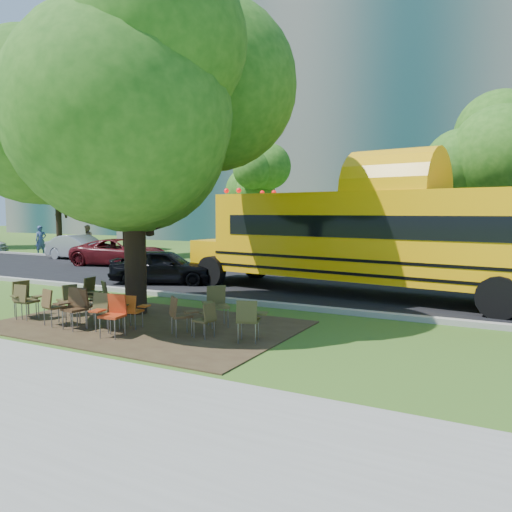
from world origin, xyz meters
The scene contains 33 objects.
ground centered at (0.00, 0.00, 0.00)m, with size 160.00×160.00×0.00m, color #34581B.
dirt_patch centered at (1.00, -0.50, 0.01)m, with size 7.00×4.50×0.03m, color #382819.
asphalt_road centered at (0.00, 7.00, 0.02)m, with size 80.00×8.00×0.04m, color black.
kerb_near centered at (0.00, 3.00, 0.07)m, with size 80.00×0.25×0.14m, color gray.
kerb_far centered at (0.00, 11.10, 0.07)m, with size 80.00×0.25×0.14m, color gray.
building_main centered at (-8.00, 36.00, 11.00)m, with size 38.00×16.00×22.00m, color slate.
building_left centered at (-38.00, 40.00, 10.00)m, with size 26.00×14.00×20.00m, color slate.
bg_tree_0 centered at (-12.00, 13.00, 4.57)m, with size 5.20×5.20×7.18m.
bg_tree_1 centered at (-20.00, 15.00, 5.39)m, with size 6.00×6.00×8.40m.
bg_tree_2 centered at (-5.00, 16.00, 4.21)m, with size 4.80×4.80×6.62m.
bg_tree_3 centered at (8.00, 14.00, 5.03)m, with size 5.60×5.60×7.84m.
main_tree centered at (-0.13, 0.45, 5.29)m, with size 7.20×7.20×8.90m.
school_bus centered at (5.24, 5.97, 1.91)m, with size 13.75×4.71×3.30m.
chair_0 centered at (-1.97, -1.47, 0.57)m, with size 0.60×0.57×0.92m.
chair_1 centered at (-0.83, -1.62, 0.56)m, with size 0.68×0.53×0.90m.
chair_2 centered at (-0.17, -1.35, 0.59)m, with size 0.66×0.71×0.96m.
chair_3 centered at (-0.12, -1.59, 0.59)m, with size 0.68×0.56×0.95m.
chair_4 centered at (0.69, -1.46, 0.57)m, with size 0.60×0.56×0.92m.
chair_5 centered at (1.13, -1.72, 0.58)m, with size 0.63×0.63×0.93m.
chair_6 centered at (2.96, -0.88, 0.48)m, with size 0.45×0.55×0.77m.
chair_7 centered at (2.34, -0.99, 0.54)m, with size 0.75×0.59×0.87m.
chair_8 centered at (-1.41, -0.64, 0.53)m, with size 0.51×0.66×0.85m.
chair_9 centered at (-0.97, -0.02, 0.54)m, with size 0.73×0.58×0.87m.
chair_10 centered at (-1.12, -0.09, 0.60)m, with size 0.66×0.65×0.97m.
chair_11 centered at (1.00, -0.96, 0.50)m, with size 0.54×0.55×0.81m.
chair_12 centered at (2.56, 0.15, 0.60)m, with size 0.66×0.83×0.96m.
chair_13 centered at (3.94, -0.79, 0.56)m, with size 0.62×0.69×0.91m.
chair_14 centered at (-2.31, -1.30, 0.58)m, with size 0.56×0.69×0.94m.
black_car centered at (-2.92, 5.12, 0.66)m, with size 1.56×3.88×1.32m, color black.
bg_car_silver centered at (-13.01, 10.45, 0.70)m, with size 1.47×4.22×1.39m, color #999A9E.
bg_car_red centered at (-8.75, 9.09, 0.68)m, with size 2.24×4.87×1.35m, color #4F0D12.
pedestrian_a centered at (-17.60, 11.53, 0.91)m, with size 0.67×0.44×1.83m, color navy.
pedestrian_b centered at (-16.64, 14.39, 0.91)m, with size 0.88×0.69×1.82m, color #82614E.
Camera 1 is at (8.74, -9.54, 2.69)m, focal length 35.00 mm.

